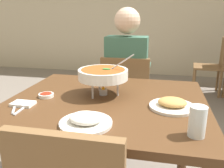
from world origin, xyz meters
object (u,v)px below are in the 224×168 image
Objects in this scene: rice_plate at (86,121)px; chair_diner_main at (126,98)px; chair_bg_corner at (215,63)px; sauce_dish at (46,95)px; drink_glass at (197,123)px; dining_table_main at (107,117)px; curry_bowl at (103,74)px; appetizer_plate at (172,104)px; diner_main at (127,72)px.

chair_diner_main is at bearing 89.04° from rice_plate.
rice_plate is at bearing -111.06° from chair_bg_corner.
drink_glass reaches higher than sauce_dish.
chair_bg_corner is at bearing 77.24° from drink_glass.
sauce_dish reaches higher than dining_table_main.
rice_plate is (0.02, -0.41, -0.11)m from curry_bowl.
drink_glass is at bearing -73.24° from appetizer_plate.
curry_bowl reaches higher than drink_glass.
curry_bowl is at bearing 162.24° from appetizer_plate.
diner_main is 3.94× the size of curry_bowl.
curry_bowl reaches higher than rice_plate.
chair_diner_main is 2.71× the size of curry_bowl.
rice_plate is at bearing -90.93° from diner_main.
chair_bg_corner is (0.68, 3.00, -0.33)m from drink_glass.
appetizer_plate is (0.37, -0.87, 0.05)m from diner_main.
dining_table_main is 0.36m from rice_plate.
curry_bowl is at bearing -93.07° from diner_main.
sauce_dish is at bearing -119.15° from chair_bg_corner.
sauce_dish is 0.10× the size of chair_bg_corner.
rice_plate is 0.48m from appetizer_plate.
drink_glass reaches higher than dining_table_main.
diner_main is 10.08× the size of drink_glass.
diner_main is 0.92m from sauce_dish.
diner_main is (0.00, 0.03, 0.24)m from chair_diner_main.
diner_main reaches higher than dining_table_main.
appetizer_plate is at bearing -1.67° from sauce_dish.
curry_bowl is 1.39× the size of rice_plate.
curry_bowl is at bearing -114.44° from chair_bg_corner.
drink_glass is at bearing -68.48° from diner_main.
dining_table_main is at bearing -90.00° from diner_main.
diner_main is at bearing 89.07° from rice_plate.
appetizer_plate is (0.37, -0.05, 0.13)m from dining_table_main.
sauce_dish is (-0.37, -0.81, 0.28)m from chair_diner_main.
chair_diner_main is 3.75× the size of rice_plate.
diner_main is 1.24m from drink_glass.
dining_table_main is at bearing 86.81° from rice_plate.
chair_bg_corner is (1.15, 2.99, -0.29)m from rice_plate.
drink_glass is (0.49, -0.42, -0.07)m from curry_bowl.
chair_bg_corner is (0.76, 2.71, -0.29)m from appetizer_plate.
rice_plate is 3.22m from chair_bg_corner.
sauce_dish is at bearing -113.45° from diner_main.
diner_main is at bearing 66.55° from sauce_dish.
diner_main reaches higher than curry_bowl.
chair_bg_corner is (1.13, 1.84, -0.24)m from diner_main.
dining_table_main is 0.59m from drink_glass.
sauce_dish is 0.69× the size of drink_glass.
curry_bowl reaches higher than dining_table_main.
appetizer_plate is 2.83m from chair_bg_corner.
diner_main reaches higher than chair_bg_corner.
appetizer_plate is 1.85× the size of drink_glass.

